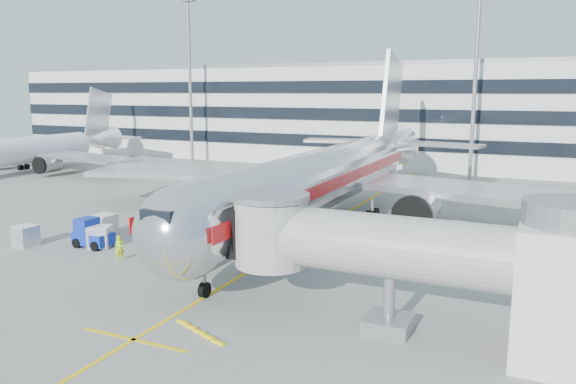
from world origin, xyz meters
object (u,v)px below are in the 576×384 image
at_px(cargo_container_right, 100,237).
at_px(cargo_container_left, 26,236).
at_px(main_jet, 330,175).
at_px(belt_loader, 247,231).
at_px(baggage_tug, 91,234).
at_px(ramp_worker, 120,248).
at_px(cargo_container_front, 104,225).

bearing_deg(cargo_container_right, cargo_container_left, -158.61).
height_order(main_jet, cargo_container_right, main_jet).
xyz_separation_m(belt_loader, baggage_tug, (-9.41, -6.81, 0.28)).
height_order(cargo_container_left, ramp_worker, ramp_worker).
bearing_deg(main_jet, cargo_container_right, -131.55).
bearing_deg(baggage_tug, main_jet, 47.01).
height_order(belt_loader, baggage_tug, belt_loader).
xyz_separation_m(main_jet, cargo_container_front, (-14.91, -11.41, -3.39)).
bearing_deg(main_jet, belt_loader, -117.82).
distance_m(baggage_tug, cargo_container_left, 4.94).
xyz_separation_m(main_jet, cargo_container_left, (-17.94, -16.36, -3.45)).
bearing_deg(cargo_container_front, ramp_worker, -39.79).
bearing_deg(main_jet, ramp_worker, -119.34).
bearing_deg(belt_loader, baggage_tug, -144.11).
bearing_deg(main_jet, cargo_container_left, -137.64).
xyz_separation_m(baggage_tug, cargo_container_front, (-1.50, 2.98, -0.08)).
height_order(main_jet, ramp_worker, main_jet).
distance_m(baggage_tug, ramp_worker, 4.67).
height_order(main_jet, belt_loader, main_jet).
distance_m(main_jet, belt_loader, 9.29).
distance_m(cargo_container_right, cargo_container_front, 3.65).
relative_size(belt_loader, cargo_container_front, 2.84).
height_order(main_jet, baggage_tug, main_jet).
relative_size(main_jet, cargo_container_left, 31.46).
relative_size(belt_loader, ramp_worker, 2.78).
xyz_separation_m(baggage_tug, cargo_container_left, (-4.53, -1.97, -0.14)).
bearing_deg(main_jet, cargo_container_front, -142.58).
bearing_deg(cargo_container_left, belt_loader, 32.20).
relative_size(belt_loader, cargo_container_left, 3.00).
xyz_separation_m(cargo_container_front, ramp_worker, (5.79, -4.82, 0.03)).
distance_m(belt_loader, baggage_tug, 11.62).
relative_size(baggage_tug, cargo_container_left, 1.78).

